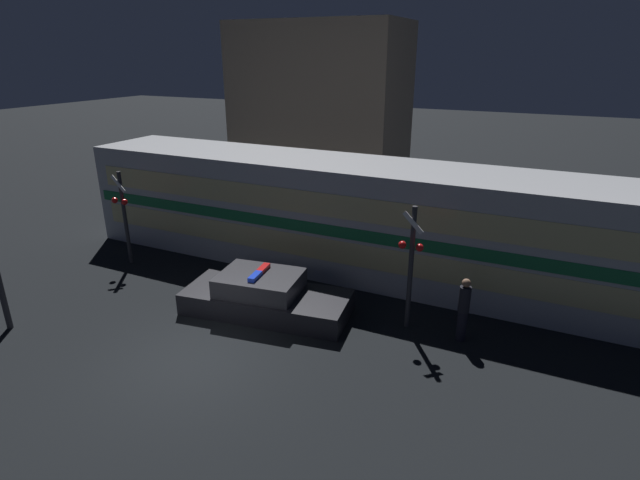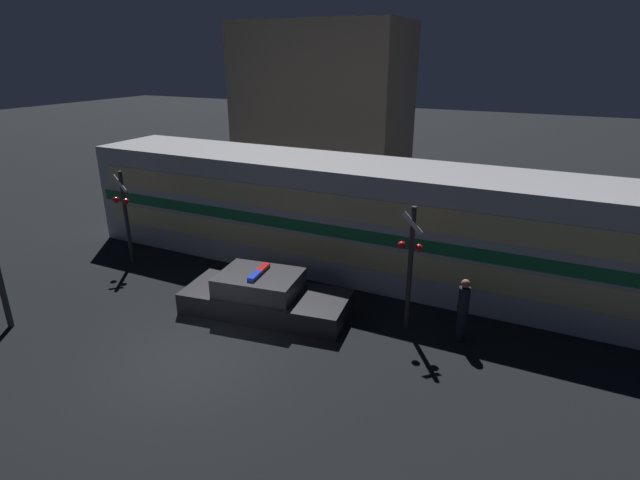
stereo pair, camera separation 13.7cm
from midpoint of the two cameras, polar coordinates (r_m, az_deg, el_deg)
The scene contains 7 objects.
ground_plane at distance 13.07m, azimuth -14.94°, elevation -13.17°, with size 120.00×120.00×0.00m, color black.
train at distance 16.85m, azimuth 5.05°, elevation 2.41°, with size 21.21×3.21×3.73m.
police_car at distance 14.64m, azimuth -6.58°, elevation -6.48°, with size 5.02×2.59×1.30m.
pedestrian at distance 13.51m, azimuth 15.79°, elevation -7.60°, with size 0.30×0.30×1.76m.
crossing_signal_near at distance 13.36m, azimuth 10.04°, elevation -2.56°, with size 0.67×0.30×3.47m.
crossing_signal_far at distance 18.68m, azimuth -21.72°, elevation 2.82°, with size 0.67×0.30×3.35m.
building_left at distance 26.50m, azimuth -0.15°, elevation 14.54°, with size 8.48×4.63×8.57m.
Camera 1 is at (7.41, -8.03, 7.13)m, focal length 28.00 mm.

